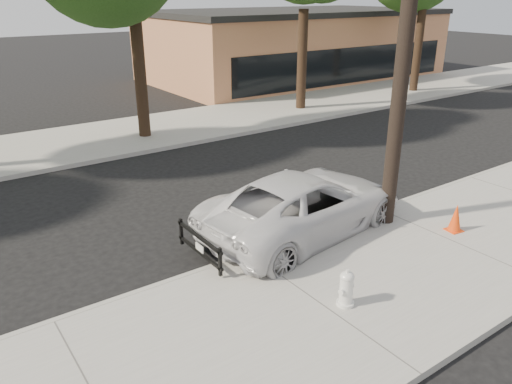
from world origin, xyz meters
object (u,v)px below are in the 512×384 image
utility_pole (407,22)px  police_cruiser (304,204)px  fire_hydrant (346,289)px  traffic_cone (456,218)px

utility_pole → police_cruiser: bearing=154.0°
utility_pole → fire_hydrant: utility_pole is taller
police_cruiser → fire_hydrant: bearing=146.0°
traffic_cone → utility_pole: bearing=124.5°
police_cruiser → fire_hydrant: 3.17m
police_cruiser → fire_hydrant: (-1.43, -2.82, -0.26)m
utility_pole → fire_hydrant: bearing=-149.6°
fire_hydrant → utility_pole: bearing=20.3°
utility_pole → fire_hydrant: (-3.27, -1.92, -4.23)m
police_cruiser → fire_hydrant: police_cruiser is taller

